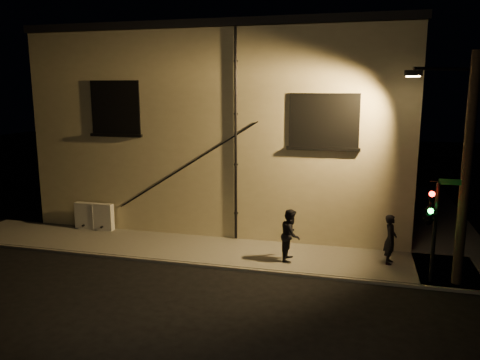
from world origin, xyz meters
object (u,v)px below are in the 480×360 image
(traffic_signal, at_px, (429,214))
(streetlamp_pole, at_px, (463,166))
(utility_cabinet, at_px, (94,216))
(pedestrian_b, at_px, (291,235))
(pedestrian_a, at_px, (390,239))

(traffic_signal, relative_size, streetlamp_pole, 0.46)
(utility_cabinet, distance_m, traffic_signal, 13.60)
(pedestrian_b, distance_m, traffic_signal, 4.70)
(traffic_signal, bearing_deg, pedestrian_b, 168.18)
(pedestrian_a, bearing_deg, traffic_signal, -137.24)
(pedestrian_b, xyz_separation_m, streetlamp_pole, (5.30, -0.67, 2.80))
(utility_cabinet, distance_m, pedestrian_a, 12.31)
(pedestrian_b, xyz_separation_m, traffic_signal, (4.42, -0.92, 1.31))
(pedestrian_b, bearing_deg, pedestrian_a, -81.12)
(pedestrian_b, height_order, traffic_signal, traffic_signal)
(utility_cabinet, xyz_separation_m, pedestrian_b, (8.84, -1.59, 0.35))
(utility_cabinet, bearing_deg, pedestrian_a, -4.92)
(pedestrian_a, height_order, streetlamp_pole, streetlamp_pole)
(pedestrian_a, relative_size, pedestrian_b, 0.94)
(pedestrian_b, bearing_deg, traffic_signal, -101.80)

